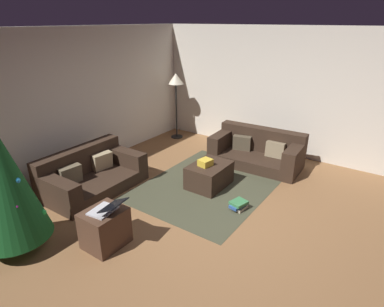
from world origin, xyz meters
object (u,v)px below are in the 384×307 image
object	(u,v)px
book_stack	(239,205)
couch_right	(258,151)
corner_lamp	(176,84)
ottoman	(209,175)
laptop	(107,209)
side_table	(105,228)
couch_left	(90,174)
christmas_tree	(4,182)
tv_remote	(203,163)
gift_box	(205,163)

from	to	relation	value
book_stack	couch_right	bearing A→B (deg)	15.86
corner_lamp	ottoman	bearing A→B (deg)	-130.05
couch_right	laptop	size ratio (longest dim) A/B	3.80
couch_right	side_table	xyz separation A→B (m)	(-3.46, 0.52, -0.02)
laptop	ottoman	bearing A→B (deg)	-4.45
couch_left	corner_lamp	xyz separation A→B (m)	(2.91, 0.37, 1.06)
couch_right	christmas_tree	xyz separation A→B (m)	(-4.15, 1.38, 0.68)
couch_left	tv_remote	distance (m)	1.95
tv_remote	christmas_tree	distance (m)	3.00
gift_box	side_table	world-z (taller)	gift_box
couch_left	christmas_tree	distance (m)	1.80
couch_right	book_stack	bearing A→B (deg)	103.03
couch_left	ottoman	world-z (taller)	couch_left
gift_box	laptop	size ratio (longest dim) A/B	0.46
laptop	corner_lamp	xyz separation A→B (m)	(3.79, 1.83, 0.76)
tv_remote	book_stack	xyz separation A→B (m)	(-0.36, -0.89, -0.34)
ottoman	laptop	distance (m)	2.15
christmas_tree	corner_lamp	xyz separation A→B (m)	(4.48, 0.91, 0.36)
laptop	book_stack	world-z (taller)	laptop
couch_right	tv_remote	bearing A→B (deg)	70.84
couch_left	tv_remote	size ratio (longest dim) A/B	10.49
laptop	book_stack	bearing A→B (deg)	-28.78
couch_right	corner_lamp	size ratio (longest dim) A/B	1.15
couch_left	corner_lamp	bearing A→B (deg)	-173.65
tv_remote	couch_right	bearing A→B (deg)	-20.55
couch_right	christmas_tree	world-z (taller)	christmas_tree
book_stack	ottoman	bearing A→B (deg)	63.71
tv_remote	book_stack	size ratio (longest dim) A/B	0.52
tv_remote	laptop	bearing A→B (deg)	174.22
side_table	book_stack	size ratio (longest dim) A/B	1.69
tv_remote	christmas_tree	world-z (taller)	christmas_tree
tv_remote	corner_lamp	bearing A→B (deg)	43.74
book_stack	gift_box	bearing A→B (deg)	69.21
tv_remote	gift_box	bearing A→B (deg)	-129.81
couch_left	tv_remote	xyz separation A→B (m)	(1.21, -1.52, 0.16)
couch_left	couch_right	size ratio (longest dim) A/B	0.94
christmas_tree	couch_right	bearing A→B (deg)	-18.38
christmas_tree	side_table	bearing A→B (deg)	-51.32
side_table	tv_remote	bearing A→B (deg)	-3.36
couch_left	laptop	size ratio (longest dim) A/B	3.58
christmas_tree	laptop	size ratio (longest dim) A/B	3.84
gift_box	book_stack	bearing A→B (deg)	-110.79
couch_left	tv_remote	bearing A→B (deg)	127.77
gift_box	tv_remote	bearing A→B (deg)	54.41
couch_right	ottoman	world-z (taller)	couch_right
gift_box	couch_left	bearing A→B (deg)	126.08
couch_left	side_table	xyz separation A→B (m)	(-0.89, -1.39, -0.01)
ottoman	couch_left	bearing A→B (deg)	127.26
tv_remote	couch_left	bearing A→B (deg)	124.40
book_stack	corner_lamp	xyz separation A→B (m)	(2.06, 2.78, 1.24)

